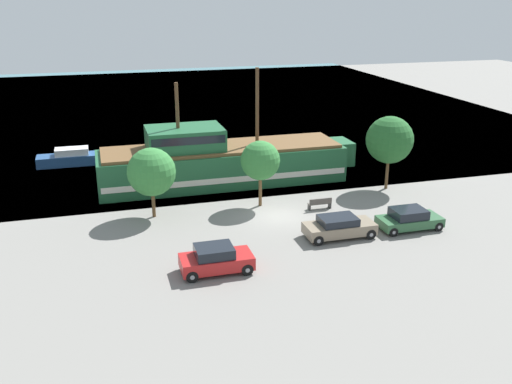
# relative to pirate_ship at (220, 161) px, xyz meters

# --- Properties ---
(ground_plane) EXTENTS (160.00, 160.00, 0.00)m
(ground_plane) POSITION_rel_pirate_ship_xyz_m (2.33, -8.39, -1.82)
(ground_plane) COLOR gray
(water_surface) EXTENTS (80.00, 80.00, 0.00)m
(water_surface) POSITION_rel_pirate_ship_xyz_m (2.33, 35.61, -1.82)
(water_surface) COLOR teal
(water_surface) RESTS_ON ground
(pirate_ship) EXTENTS (21.13, 5.18, 9.25)m
(pirate_ship) POSITION_rel_pirate_ship_xyz_m (0.00, 0.00, 0.00)
(pirate_ship) COLOR #1E5633
(pirate_ship) RESTS_ON water_surface
(moored_boat_dockside) EXTENTS (7.27, 1.91, 1.53)m
(moored_boat_dockside) POSITION_rel_pirate_ship_xyz_m (-11.31, 8.82, -1.22)
(moored_boat_dockside) COLOR navy
(moored_boat_dockside) RESTS_ON water_surface
(parked_car_curb_front) EXTENTS (4.17, 1.98, 1.41)m
(parked_car_curb_front) POSITION_rel_pirate_ship_xyz_m (9.91, -12.95, -1.12)
(parked_car_curb_front) COLOR #2D5B38
(parked_car_curb_front) RESTS_ON ground_plane
(parked_car_curb_mid) EXTENTS (4.03, 1.97, 1.56)m
(parked_car_curb_mid) POSITION_rel_pirate_ship_xyz_m (-3.65, -15.51, -1.05)
(parked_car_curb_mid) COLOR #B21E1E
(parked_car_curb_mid) RESTS_ON ground_plane
(parked_car_curb_rear) EXTENTS (4.49, 1.96, 1.40)m
(parked_car_curb_rear) POSITION_rel_pirate_ship_xyz_m (4.90, -12.94, -1.11)
(parked_car_curb_rear) COLOR #7F705B
(parked_car_curb_rear) RESTS_ON ground_plane
(fire_hydrant) EXTENTS (0.42, 0.25, 0.76)m
(fire_hydrant) POSITION_rel_pirate_ship_xyz_m (10.40, -11.42, -1.41)
(fire_hydrant) COLOR yellow
(fire_hydrant) RESTS_ON ground_plane
(bench_promenade_east) EXTENTS (1.71, 0.45, 0.85)m
(bench_promenade_east) POSITION_rel_pirate_ship_xyz_m (5.61, -7.97, -1.38)
(bench_promenade_east) COLOR #4C4742
(bench_promenade_east) RESTS_ON ground_plane
(tree_row_east) EXTENTS (3.32, 3.32, 4.93)m
(tree_row_east) POSITION_rel_pirate_ship_xyz_m (-6.07, -6.15, 1.44)
(tree_row_east) COLOR brown
(tree_row_east) RESTS_ON ground_plane
(tree_row_mideast) EXTENTS (2.84, 2.84, 4.86)m
(tree_row_mideast) POSITION_rel_pirate_ship_xyz_m (1.68, -6.05, 1.61)
(tree_row_mideast) COLOR brown
(tree_row_mideast) RESTS_ON ground_plane
(tree_row_midwest) EXTENTS (3.68, 3.68, 5.83)m
(tree_row_midwest) POSITION_rel_pirate_ship_xyz_m (12.44, -5.08, 2.16)
(tree_row_midwest) COLOR brown
(tree_row_midwest) RESTS_ON ground_plane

